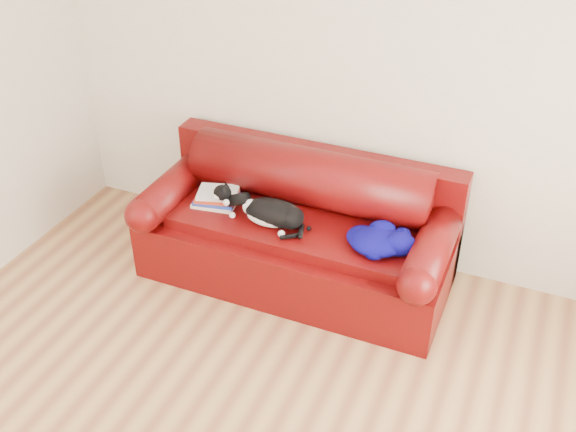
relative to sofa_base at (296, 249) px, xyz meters
name	(u,v)px	position (x,y,z in m)	size (l,w,h in m)	color
room_shell	(242,182)	(0.37, -1.48, 1.43)	(4.52, 4.02, 2.61)	beige
sofa_base	(296,249)	(0.00, 0.00, 0.00)	(2.10, 0.90, 0.50)	#3E0207
sofa_back	(310,195)	(0.00, 0.24, 0.30)	(2.10, 1.01, 0.88)	#3E0207
book_stack	(217,197)	(-0.58, -0.05, 0.31)	(0.32, 0.28, 0.10)	white
cat	(272,213)	(-0.12, -0.13, 0.35)	(0.59, 0.28, 0.22)	black
blanket	(380,240)	(0.61, -0.11, 0.32)	(0.52, 0.43, 0.13)	#04024C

